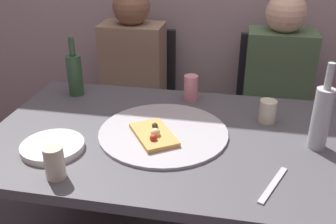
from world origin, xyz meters
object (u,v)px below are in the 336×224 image
(beer_bottle, at_px, (321,117))
(guest_in_sweater, at_px, (130,84))
(tumbler_far, at_px, (54,163))
(guest_in_beanie, at_px, (277,95))
(dining_table, at_px, (188,152))
(soda_can, at_px, (191,88))
(wine_bottle, at_px, (75,74))
(tumbler_near, at_px, (268,111))
(chair_right, at_px, (273,104))
(pizza_tray, at_px, (163,133))
(pizza_slice_last, at_px, (154,134))
(chair_left, at_px, (137,93))
(plate_stack, at_px, (53,147))
(table_knife, at_px, (273,185))

(beer_bottle, height_order, guest_in_sweater, guest_in_sweater)
(tumbler_far, distance_m, guest_in_beanie, 1.31)
(dining_table, relative_size, soda_can, 13.06)
(dining_table, distance_m, guest_in_beanie, 0.80)
(wine_bottle, xyz_separation_m, guest_in_sweater, (0.15, 0.39, -0.19))
(tumbler_near, height_order, chair_right, chair_right)
(tumbler_far, xyz_separation_m, chair_right, (0.78, 1.19, -0.27))
(pizza_tray, bearing_deg, tumbler_near, 24.95)
(dining_table, bearing_deg, pizza_slice_last, -157.59)
(dining_table, relative_size, guest_in_sweater, 1.36)
(soda_can, xyz_separation_m, guest_in_beanie, (0.43, 0.35, -0.15))
(pizza_tray, relative_size, chair_left, 0.57)
(chair_right, xyz_separation_m, guest_in_sweater, (-0.83, -0.15, 0.13))
(wine_bottle, relative_size, beer_bottle, 0.86)
(soda_can, bearing_deg, wine_bottle, -175.95)
(beer_bottle, height_order, tumbler_near, beer_bottle)
(pizza_tray, xyz_separation_m, tumbler_near, (0.41, 0.19, 0.04))
(plate_stack, bearing_deg, pizza_tray, 26.65)
(wine_bottle, bearing_deg, tumbler_near, -7.46)
(beer_bottle, xyz_separation_m, chair_right, (-0.09, 0.83, -0.34))
(guest_in_beanie, bearing_deg, tumbler_near, 80.60)
(tumbler_near, bearing_deg, dining_table, -148.66)
(chair_right, bearing_deg, guest_in_sweater, 10.29)
(chair_left, relative_size, guest_in_sweater, 0.77)
(wine_bottle, height_order, tumbler_far, wine_bottle)
(beer_bottle, xyz_separation_m, table_knife, (-0.17, -0.27, -0.12))
(pizza_slice_last, xyz_separation_m, chair_left, (-0.32, 0.90, -0.24))
(plate_stack, height_order, chair_left, chair_left)
(dining_table, relative_size, beer_bottle, 4.80)
(guest_in_sweater, relative_size, guest_in_beanie, 1.00)
(soda_can, height_order, guest_in_beanie, guest_in_beanie)
(tumbler_near, bearing_deg, pizza_slice_last, -151.13)
(tumbler_far, distance_m, chair_right, 1.45)
(soda_can, bearing_deg, chair_left, 128.94)
(tumbler_near, distance_m, plate_stack, 0.88)
(soda_can, distance_m, table_knife, 0.70)
(wine_bottle, xyz_separation_m, table_knife, (0.91, -0.57, -0.10))
(pizza_slice_last, xyz_separation_m, table_knife, (0.44, -0.21, -0.02))
(tumbler_far, bearing_deg, tumbler_near, 37.62)
(tumbler_far, relative_size, table_knife, 0.52)
(pizza_slice_last, relative_size, tumbler_near, 2.64)
(beer_bottle, distance_m, guest_in_sweater, 1.17)
(pizza_tray, height_order, chair_right, chair_right)
(tumbler_far, height_order, plate_stack, tumbler_far)
(tumbler_far, bearing_deg, pizza_slice_last, 48.56)
(pizza_slice_last, height_order, plate_stack, pizza_slice_last)
(dining_table, xyz_separation_m, chair_right, (0.39, 0.84, -0.14))
(soda_can, distance_m, chair_right, 0.71)
(soda_can, bearing_deg, chair_right, 49.27)
(beer_bottle, relative_size, chair_left, 0.37)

